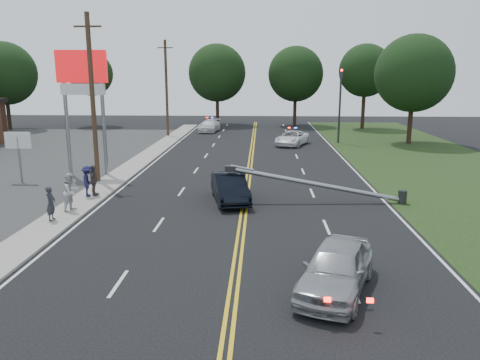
{
  "coord_description": "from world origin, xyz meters",
  "views": [
    {
      "loc": [
        0.81,
        -15.6,
        6.52
      ],
      "look_at": [
        -0.16,
        5.65,
        1.7
      ],
      "focal_mm": 35.0,
      "sensor_mm": 36.0,
      "label": 1
    }
  ],
  "objects_px": {
    "bystander_c": "(88,181)",
    "crashed_sedan": "(230,188)",
    "utility_pole_mid": "(93,99)",
    "traffic_signal": "(340,99)",
    "bystander_a": "(51,203)",
    "small_sign": "(18,145)",
    "utility_pole_far": "(167,88)",
    "pylon_sign": "(82,83)",
    "emergency_a": "(292,138)",
    "bystander_d": "(94,180)",
    "fallen_streetlight": "(326,186)",
    "bystander_b": "(71,192)",
    "waiting_sedan": "(336,268)",
    "emergency_b": "(210,126)"
  },
  "relations": [
    {
      "from": "bystander_c",
      "to": "crashed_sedan",
      "type": "bearing_deg",
      "value": -109.65
    },
    {
      "from": "utility_pole_mid",
      "to": "traffic_signal",
      "type": "bearing_deg",
      "value": 45.8
    },
    {
      "from": "bystander_a",
      "to": "small_sign",
      "type": "bearing_deg",
      "value": 33.72
    },
    {
      "from": "utility_pole_far",
      "to": "bystander_c",
      "type": "distance_m",
      "value": 26.0
    },
    {
      "from": "pylon_sign",
      "to": "utility_pole_mid",
      "type": "height_order",
      "value": "utility_pole_mid"
    },
    {
      "from": "crashed_sedan",
      "to": "bystander_c",
      "type": "xyz_separation_m",
      "value": [
        -7.65,
        0.28,
        0.21
      ]
    },
    {
      "from": "pylon_sign",
      "to": "traffic_signal",
      "type": "relative_size",
      "value": 1.13
    },
    {
      "from": "utility_pole_mid",
      "to": "bystander_a",
      "type": "relative_size",
      "value": 6.42
    },
    {
      "from": "emergency_a",
      "to": "bystander_d",
      "type": "height_order",
      "value": "bystander_d"
    },
    {
      "from": "traffic_signal",
      "to": "fallen_streetlight",
      "type": "distance_m",
      "value": 22.62
    },
    {
      "from": "pylon_sign",
      "to": "emergency_a",
      "type": "height_order",
      "value": "pylon_sign"
    },
    {
      "from": "pylon_sign",
      "to": "bystander_c",
      "type": "xyz_separation_m",
      "value": [
        2.05,
        -5.66,
        -5.05
      ]
    },
    {
      "from": "fallen_streetlight",
      "to": "bystander_b",
      "type": "height_order",
      "value": "bystander_b"
    },
    {
      "from": "utility_pole_far",
      "to": "crashed_sedan",
      "type": "height_order",
      "value": "utility_pole_far"
    },
    {
      "from": "utility_pole_far",
      "to": "waiting_sedan",
      "type": "distance_m",
      "value": 38.5
    },
    {
      "from": "traffic_signal",
      "to": "crashed_sedan",
      "type": "xyz_separation_m",
      "value": [
        -9.1,
        -21.93,
        -3.47
      ]
    },
    {
      "from": "utility_pole_far",
      "to": "bystander_a",
      "type": "xyz_separation_m",
      "value": [
        0.66,
        -29.94,
        -4.18
      ]
    },
    {
      "from": "utility_pole_mid",
      "to": "waiting_sedan",
      "type": "distance_m",
      "value": 19.31
    },
    {
      "from": "bystander_b",
      "to": "utility_pole_far",
      "type": "bearing_deg",
      "value": 21.73
    },
    {
      "from": "emergency_b",
      "to": "pylon_sign",
      "type": "bearing_deg",
      "value": -95.41
    },
    {
      "from": "pylon_sign",
      "to": "bystander_c",
      "type": "bearing_deg",
      "value": -70.08
    },
    {
      "from": "emergency_b",
      "to": "crashed_sedan",
      "type": "bearing_deg",
      "value": -74.93
    },
    {
      "from": "pylon_sign",
      "to": "traffic_signal",
      "type": "xyz_separation_m",
      "value": [
        18.8,
        16.0,
        -1.79
      ]
    },
    {
      "from": "utility_pole_far",
      "to": "bystander_a",
      "type": "height_order",
      "value": "utility_pole_far"
    },
    {
      "from": "small_sign",
      "to": "bystander_c",
      "type": "height_order",
      "value": "small_sign"
    },
    {
      "from": "utility_pole_far",
      "to": "crashed_sedan",
      "type": "distance_m",
      "value": 27.6
    },
    {
      "from": "utility_pole_mid",
      "to": "emergency_a",
      "type": "distance_m",
      "value": 21.21
    },
    {
      "from": "utility_pole_far",
      "to": "emergency_a",
      "type": "relative_size",
      "value": 2.11
    },
    {
      "from": "bystander_a",
      "to": "bystander_c",
      "type": "bearing_deg",
      "value": -2.0
    },
    {
      "from": "fallen_streetlight",
      "to": "bystander_a",
      "type": "relative_size",
      "value": 6.0
    },
    {
      "from": "pylon_sign",
      "to": "traffic_signal",
      "type": "height_order",
      "value": "pylon_sign"
    },
    {
      "from": "pylon_sign",
      "to": "traffic_signal",
      "type": "bearing_deg",
      "value": 40.39
    },
    {
      "from": "waiting_sedan",
      "to": "emergency_b",
      "type": "xyz_separation_m",
      "value": [
        -8.32,
        40.64,
        -0.09
      ]
    },
    {
      "from": "crashed_sedan",
      "to": "emergency_b",
      "type": "bearing_deg",
      "value": 86.0
    },
    {
      "from": "crashed_sedan",
      "to": "bystander_b",
      "type": "distance_m",
      "value": 7.83
    },
    {
      "from": "emergency_b",
      "to": "bystander_b",
      "type": "height_order",
      "value": "bystander_b"
    },
    {
      "from": "pylon_sign",
      "to": "crashed_sedan",
      "type": "bearing_deg",
      "value": -31.46
    },
    {
      "from": "emergency_a",
      "to": "traffic_signal",
      "type": "bearing_deg",
      "value": 42.43
    },
    {
      "from": "waiting_sedan",
      "to": "crashed_sedan",
      "type": "bearing_deg",
      "value": 131.65
    },
    {
      "from": "utility_pole_mid",
      "to": "utility_pole_far",
      "type": "xyz_separation_m",
      "value": [
        0.0,
        22.0,
        0.0
      ]
    },
    {
      "from": "utility_pole_mid",
      "to": "emergency_b",
      "type": "relative_size",
      "value": 2.14
    },
    {
      "from": "small_sign",
      "to": "utility_pole_far",
      "type": "xyz_separation_m",
      "value": [
        4.8,
        22.0,
        2.75
      ]
    },
    {
      "from": "utility_pole_mid",
      "to": "emergency_b",
      "type": "distance_m",
      "value": 27.09
    },
    {
      "from": "utility_pole_far",
      "to": "fallen_streetlight",
      "type": "bearing_deg",
      "value": -62.76
    },
    {
      "from": "utility_pole_far",
      "to": "emergency_b",
      "type": "xyz_separation_m",
      "value": [
        4.01,
        4.43,
        -4.41
      ]
    },
    {
      "from": "bystander_b",
      "to": "bystander_d",
      "type": "height_order",
      "value": "bystander_b"
    },
    {
      "from": "utility_pole_mid",
      "to": "utility_pole_far",
      "type": "height_order",
      "value": "same"
    },
    {
      "from": "bystander_a",
      "to": "bystander_b",
      "type": "bearing_deg",
      "value": -11.29
    },
    {
      "from": "waiting_sedan",
      "to": "utility_pole_far",
      "type": "bearing_deg",
      "value": 129.52
    },
    {
      "from": "bystander_c",
      "to": "small_sign",
      "type": "bearing_deg",
      "value": 39.04
    }
  ]
}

